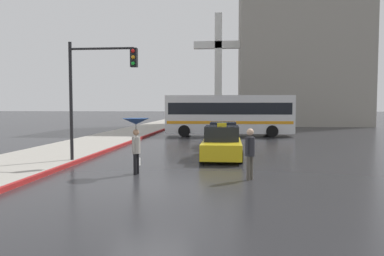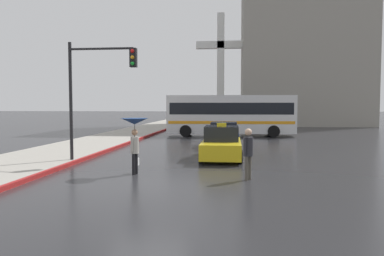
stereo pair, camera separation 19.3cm
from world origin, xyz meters
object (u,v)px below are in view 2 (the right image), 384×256
object	(u,v)px
sedan_red	(224,135)
monument_cross	(221,62)
city_bus	(230,114)
pedestrian_with_umbrella	(135,130)
pedestrian_man	(248,149)
traffic_light	(97,80)
taxi	(222,144)

from	to	relation	value
sedan_red	monument_cross	world-z (taller)	monument_cross
city_bus	pedestrian_with_umbrella	xyz separation A→B (m)	(-3.40, -17.84, -0.23)
city_bus	pedestrian_man	bearing A→B (deg)	179.84
pedestrian_with_umbrella	sedan_red	bearing A→B (deg)	-6.05
pedestrian_man	monument_cross	size ratio (longest dim) A/B	0.12
pedestrian_with_umbrella	pedestrian_man	distance (m)	4.18
city_bus	traffic_light	distance (m)	16.63
traffic_light	pedestrian_with_umbrella	bearing A→B (deg)	-45.73
pedestrian_man	traffic_light	bearing A→B (deg)	-85.82
sedan_red	city_bus	size ratio (longest dim) A/B	0.44
taxi	sedan_red	xyz separation A→B (m)	(-0.02, 5.44, -0.00)
pedestrian_man	sedan_red	bearing A→B (deg)	-145.22
taxi	sedan_red	size ratio (longest dim) A/B	0.94
city_bus	traffic_light	bearing A→B (deg)	157.76
taxi	sedan_red	world-z (taller)	taxi
taxi	pedestrian_with_umbrella	xyz separation A→B (m)	(-3.05, -4.41, 0.94)
pedestrian_man	taxi	bearing A→B (deg)	-139.31
city_bus	traffic_light	size ratio (longest dim) A/B	1.99
city_bus	pedestrian_man	size ratio (longest dim) A/B	5.97
taxi	monument_cross	distance (m)	31.68
taxi	pedestrian_man	bearing A→B (deg)	101.68
city_bus	pedestrian_man	xyz separation A→B (m)	(0.70, -18.48, -0.81)
taxi	pedestrian_with_umbrella	world-z (taller)	pedestrian_with_umbrella
sedan_red	traffic_light	bearing A→B (deg)	55.10
traffic_light	taxi	bearing A→B (deg)	21.81
taxi	city_bus	world-z (taller)	city_bus
traffic_light	monument_cross	distance (m)	33.47
taxi	sedan_red	distance (m)	5.44
monument_cross	sedan_red	bearing A→B (deg)	-87.70
traffic_light	monument_cross	bearing A→B (deg)	82.63
pedestrian_with_umbrella	pedestrian_man	world-z (taller)	pedestrian_with_umbrella
city_bus	traffic_light	xyz separation A→B (m)	(-5.63, -15.55, 1.78)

